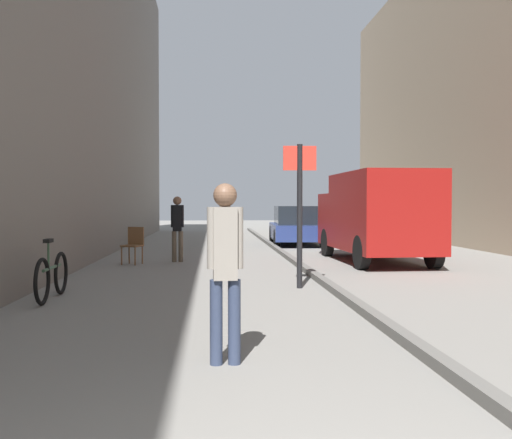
{
  "coord_description": "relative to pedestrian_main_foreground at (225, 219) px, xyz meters",
  "views": [
    {
      "loc": [
        -0.5,
        -1.37,
        1.52
      ],
      "look_at": [
        0.67,
        14.16,
        1.1
      ],
      "focal_mm": 40.11,
      "sensor_mm": 36.0,
      "label": 1
    }
  ],
  "objects": [
    {
      "name": "street_sign_post",
      "position": [
        1.18,
        -7.98,
        0.51
      ],
      "size": [
        0.6,
        0.1,
        2.6
      ],
      "rotation": [
        0.0,
        0.0,
        3.11
      ],
      "color": "black",
      "rests_on": "ground_plane"
    },
    {
      "name": "kerb_strip",
      "position": [
        1.71,
        -4.82,
        -0.97
      ],
      "size": [
        0.16,
        40.0,
        0.12
      ],
      "primitive_type": "cube",
      "color": "#615F5B",
      "rests_on": "ground_plane"
    },
    {
      "name": "bicycle_leaning",
      "position": [
        -2.94,
        -8.91,
        -0.65
      ],
      "size": [
        0.1,
        1.77,
        0.98
      ],
      "rotation": [
        0.0,
        0.0,
        -0.0
      ],
      "color": "black",
      "rests_on": "ground_plane"
    },
    {
      "name": "ground_plane",
      "position": [
        0.13,
        -4.82,
        -1.03
      ],
      "size": [
        80.0,
        80.0,
        0.0
      ],
      "primitive_type": "plane",
      "color": "gray"
    },
    {
      "name": "pedestrian_far_crossing",
      "position": [
        -1.31,
        -3.07,
        -0.04
      ],
      "size": [
        0.34,
        0.22,
        1.72
      ],
      "rotation": [
        0.0,
        0.0,
        -0.07
      ],
      "color": "brown",
      "rests_on": "ground_plane"
    },
    {
      "name": "pedestrian_main_foreground",
      "position": [
        0.0,
        0.0,
        0.0
      ],
      "size": [
        0.35,
        0.26,
        1.79
      ],
      "rotation": [
        0.0,
        0.0,
        0.3
      ],
      "color": "#2D3851",
      "rests_on": "ground_plane"
    },
    {
      "name": "parked_car",
      "position": [
        2.74,
        3.13,
        -0.32
      ],
      "size": [
        2.0,
        4.28,
        1.45
      ],
      "rotation": [
        0.0,
        0.0,
        -0.05
      ],
      "color": "navy",
      "rests_on": "ground_plane"
    },
    {
      "name": "pedestrian_mid_block",
      "position": [
        -0.26,
        -12.81,
        -0.04
      ],
      "size": [
        0.34,
        0.22,
        1.72
      ],
      "rotation": [
        0.0,
        0.0,
        0.03
      ],
      "color": "#2D3851",
      "rests_on": "ground_plane"
    },
    {
      "name": "delivery_van",
      "position": [
        3.88,
        -3.5,
        0.21
      ],
      "size": [
        2.1,
        5.07,
        2.32
      ],
      "rotation": [
        0.0,
        0.0,
        0.03
      ],
      "color": "maroon",
      "rests_on": "ground_plane"
    },
    {
      "name": "cafe_chair_near_window",
      "position": [
        -2.39,
        -3.55,
        -0.49
      ],
      "size": [
        0.57,
        0.57,
        0.94
      ],
      "rotation": [
        0.0,
        0.0,
        2.77
      ],
      "color": "brown",
      "rests_on": "ground_plane"
    }
  ]
}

